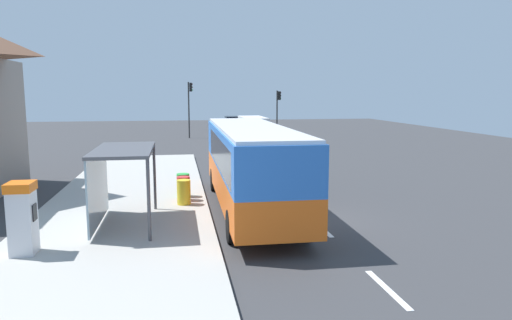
{
  "coord_description": "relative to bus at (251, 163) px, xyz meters",
  "views": [
    {
      "loc": [
        -4.41,
        -15.54,
        4.46
      ],
      "look_at": [
        -1.0,
        4.61,
        1.5
      ],
      "focal_mm": 32.98,
      "sensor_mm": 36.0,
      "label": 1
    }
  ],
  "objects": [
    {
      "name": "traffic_light_near_side",
      "position": [
        7.22,
        28.38,
        1.24
      ],
      "size": [
        0.49,
        0.28,
        4.61
      ],
      "color": "#2D2D2D",
      "rests_on": "ground"
    },
    {
      "name": "white_van",
      "position": [
        3.91,
        23.53,
        -0.5
      ],
      "size": [
        2.05,
        5.21,
        2.3
      ],
      "color": "white",
      "rests_on": "ground"
    },
    {
      "name": "lane_stripe_seg_2",
      "position": [
        1.96,
        2.37,
        -1.84
      ],
      "size": [
        0.16,
        2.2,
        0.01
      ],
      "primitive_type": "cube",
      "color": "silver",
      "rests_on": "ground"
    },
    {
      "name": "ticket_machine",
      "position": [
        -6.78,
        -4.23,
        -0.67
      ],
      "size": [
        0.66,
        0.76,
        1.94
      ],
      "color": "silver",
      "rests_on": "sidewalk_platform"
    },
    {
      "name": "traffic_light_far_side",
      "position": [
        -1.39,
        29.18,
        1.74
      ],
      "size": [
        0.49,
        0.28,
        5.43
      ],
      "color": "#2D2D2D",
      "rests_on": "ground"
    },
    {
      "name": "lane_stripe_seg_5",
      "position": [
        1.96,
        17.37,
        -1.84
      ],
      "size": [
        0.16,
        2.2,
        0.01
      ],
      "primitive_type": "cube",
      "color": "silver",
      "rests_on": "ground"
    },
    {
      "name": "ground_plane",
      "position": [
        1.71,
        12.37,
        -1.86
      ],
      "size": [
        56.0,
        92.0,
        0.04
      ],
      "primitive_type": "cube",
      "color": "#38383A"
    },
    {
      "name": "lane_stripe_seg_0",
      "position": [
        1.96,
        -7.63,
        -1.84
      ],
      "size": [
        0.16,
        2.2,
        0.01
      ],
      "primitive_type": "cube",
      "color": "silver",
      "rests_on": "ground"
    },
    {
      "name": "lane_stripe_seg_7",
      "position": [
        1.96,
        27.37,
        -1.84
      ],
      "size": [
        0.16,
        2.2,
        0.01
      ],
      "primitive_type": "cube",
      "color": "silver",
      "rests_on": "ground"
    },
    {
      "name": "lane_stripe_seg_6",
      "position": [
        1.96,
        22.37,
        -1.84
      ],
      "size": [
        0.16,
        2.2,
        0.01
      ],
      "primitive_type": "cube",
      "color": "silver",
      "rests_on": "ground"
    },
    {
      "name": "bus",
      "position": [
        0.0,
        0.0,
        0.0
      ],
      "size": [
        2.62,
        11.03,
        3.21
      ],
      "color": "orange",
      "rests_on": "ground"
    },
    {
      "name": "lane_stripe_seg_3",
      "position": [
        1.96,
        7.37,
        -1.84
      ],
      "size": [
        0.16,
        2.2,
        0.01
      ],
      "primitive_type": "cube",
      "color": "silver",
      "rests_on": "ground"
    },
    {
      "name": "sedan_near",
      "position": [
        4.01,
        32.18,
        -1.05
      ],
      "size": [
        1.99,
        4.47,
        1.52
      ],
      "color": "#B7B7BC",
      "rests_on": "ground"
    },
    {
      "name": "lane_stripe_seg_4",
      "position": [
        1.96,
        12.37,
        -1.84
      ],
      "size": [
        0.16,
        2.2,
        0.01
      ],
      "primitive_type": "cube",
      "color": "silver",
      "rests_on": "ground"
    },
    {
      "name": "bus_shelter",
      "position": [
        -4.7,
        -1.78,
        0.25
      ],
      "size": [
        1.8,
        4.0,
        2.5
      ],
      "color": "#4C4C51",
      "rests_on": "sidewalk_platform"
    },
    {
      "name": "sedan_far",
      "position": [
        4.01,
        40.28,
        -1.05
      ],
      "size": [
        1.84,
        4.4,
        1.52
      ],
      "color": "navy",
      "rests_on": "ground"
    },
    {
      "name": "lane_stripe_seg_1",
      "position": [
        1.96,
        -2.63,
        -1.84
      ],
      "size": [
        0.16,
        2.2,
        0.01
      ],
      "primitive_type": "cube",
      "color": "silver",
      "rests_on": "ground"
    },
    {
      "name": "sidewalk_platform",
      "position": [
        -4.69,
        0.37,
        -1.75
      ],
      "size": [
        6.2,
        30.0,
        0.18
      ],
      "primitive_type": "cube",
      "color": "#ADAAA3",
      "rests_on": "ground"
    },
    {
      "name": "recycling_bin_yellow",
      "position": [
        -2.49,
        0.7,
        -1.19
      ],
      "size": [
        0.52,
        0.52,
        0.95
      ],
      "primitive_type": "cylinder",
      "color": "yellow",
      "rests_on": "sidewalk_platform"
    },
    {
      "name": "recycling_bin_green",
      "position": [
        -2.49,
        2.1,
        -1.19
      ],
      "size": [
        0.52,
        0.52,
        0.95
      ],
      "primitive_type": "cylinder",
      "color": "green",
      "rests_on": "sidewalk_platform"
    },
    {
      "name": "recycling_bin_red",
      "position": [
        -2.49,
        1.4,
        -1.19
      ],
      "size": [
        0.52,
        0.52,
        0.95
      ],
      "primitive_type": "cylinder",
      "color": "red",
      "rests_on": "sidewalk_platform"
    }
  ]
}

